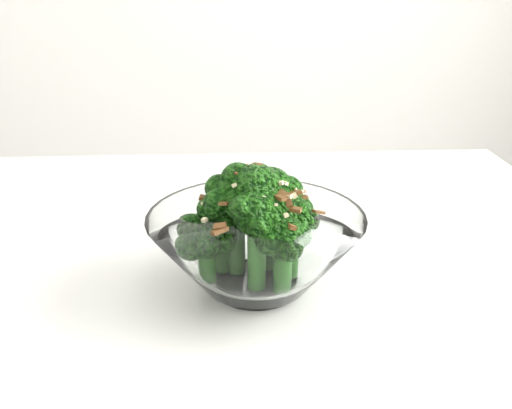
{
  "coord_description": "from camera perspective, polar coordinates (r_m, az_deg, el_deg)",
  "views": [
    {
      "loc": [
        0.28,
        -0.46,
        1.02
      ],
      "look_at": [
        0.29,
        -0.01,
        0.83
      ],
      "focal_mm": 40.0,
      "sensor_mm": 36.0,
      "label": 1
    }
  ],
  "objects": [
    {
      "name": "table",
      "position": [
        0.6,
        -20.71,
        -13.44
      ],
      "size": [
        1.22,
        0.83,
        0.75
      ],
      "color": "white",
      "rests_on": "ground"
    },
    {
      "name": "broccoli_dish",
      "position": [
        0.51,
        -0.06,
        -3.75
      ],
      "size": [
        0.19,
        0.19,
        0.12
      ],
      "color": "white",
      "rests_on": "table"
    }
  ]
}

